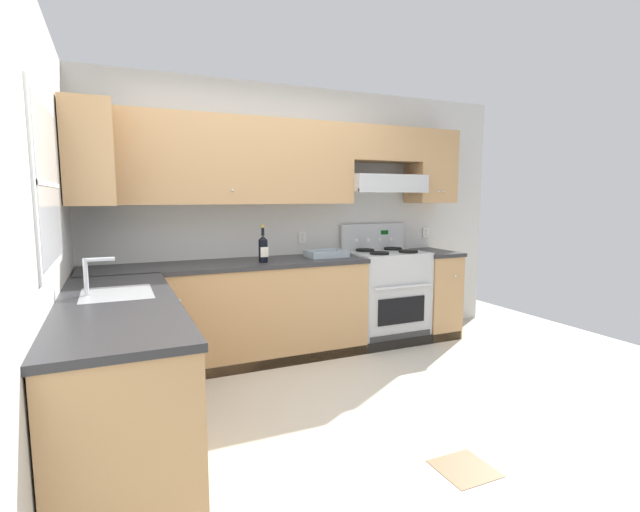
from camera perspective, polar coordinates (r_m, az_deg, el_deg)
name	(u,v)px	position (r m, az deg, el deg)	size (l,w,h in m)	color
ground_plane	(322,414)	(3.37, 0.20, -18.84)	(7.04, 7.04, 0.00)	beige
floor_accent_tile	(464,468)	(2.91, 17.33, -23.64)	(0.30, 0.30, 0.01)	olive
wall_back	(294,197)	(4.59, -3.24, 7.21)	(4.68, 0.57, 2.55)	silver
wall_left	(45,222)	(3.01, -30.72, 3.58)	(0.47, 4.00, 2.55)	silver
counter_back_run	(264,310)	(4.31, -6.91, -6.64)	(3.60, 0.65, 0.91)	tan
counter_left_run	(122,379)	(2.94, -23.13, -13.70)	(0.63, 1.91, 1.13)	tan
stove	(385,295)	(4.85, 8.04, -4.75)	(0.76, 0.62, 1.20)	#B7BABC
wine_bottle	(263,248)	(4.11, -7.01, 0.97)	(0.08, 0.08, 0.33)	black
bowl	(326,255)	(4.47, 0.77, 0.16)	(0.37, 0.26, 0.06)	#9EADB7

